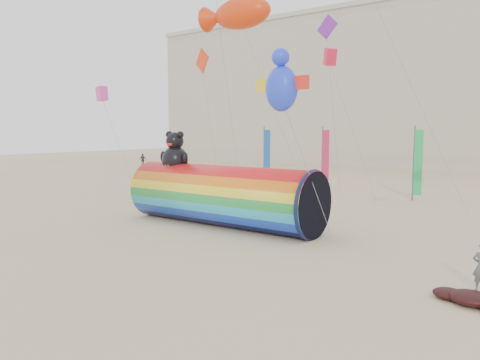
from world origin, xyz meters
The scene contains 7 objects.
ground centered at (0.00, 0.00, 0.00)m, with size 160.00×160.00×0.00m, color #CCB58C.
hotel_building centered at (-12.00, 45.95, 10.31)m, with size 60.40×15.40×20.60m.
windsock_assembly centered at (-0.54, 1.37, 1.63)m, with size 10.63×3.24×4.90m.
fabric_bundle centered at (12.18, -3.05, 0.17)m, with size 2.62×1.35×0.41m.
festival_banners centered at (-1.58, 16.05, 2.64)m, with size 12.58×1.88×5.20m.
flying_kites centered at (0.64, 4.90, 10.39)m, with size 27.42×13.15×9.30m.
beachgoers centered at (9.13, -7.24, 0.86)m, with size 79.94×61.33×1.81m.
Camera 1 is at (14.37, -17.04, 4.86)m, focal length 35.00 mm.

